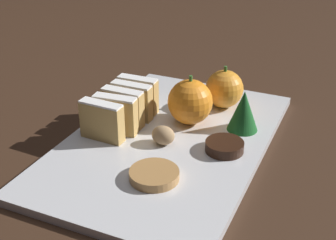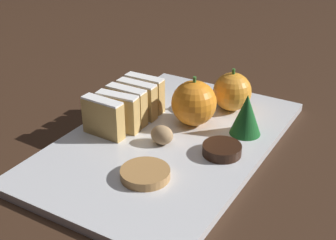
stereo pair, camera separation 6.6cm
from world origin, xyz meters
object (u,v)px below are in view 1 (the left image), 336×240
(orange_far, at_px, (224,89))
(orange_near, at_px, (190,102))
(walnut, at_px, (166,136))
(chocolate_cookie, at_px, (225,145))

(orange_far, bearing_deg, orange_near, -111.70)
(orange_near, relative_size, orange_far, 1.10)
(orange_near, relative_size, walnut, 2.30)
(chocolate_cookie, bearing_deg, orange_far, 109.19)
(orange_far, bearing_deg, walnut, -103.23)
(orange_near, distance_m, walnut, 0.08)
(walnut, bearing_deg, chocolate_cookie, 14.36)
(orange_far, xyz_separation_m, chocolate_cookie, (0.05, -0.13, -0.02))
(orange_near, bearing_deg, chocolate_cookie, -36.56)
(orange_far, relative_size, chocolate_cookie, 1.31)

